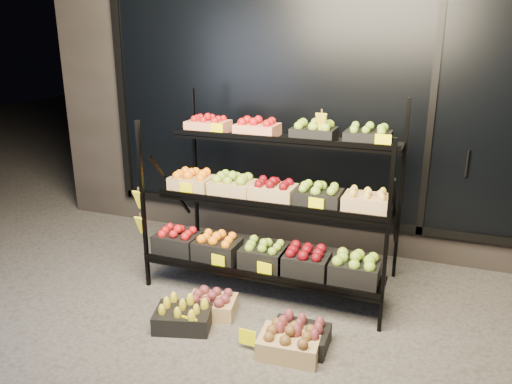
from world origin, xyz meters
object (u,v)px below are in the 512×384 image
at_px(floor_crate_midleft, 183,315).
at_px(floor_crate_midright, 290,342).
at_px(floor_crate_left, 212,303).
at_px(display_rack, 270,202).

bearing_deg(floor_crate_midleft, floor_crate_midright, -18.65).
distance_m(floor_crate_left, floor_crate_midright, 0.80).
xyz_separation_m(floor_crate_midleft, floor_crate_midright, (0.87, -0.04, -0.00)).
height_order(display_rack, floor_crate_left, display_rack).
bearing_deg(floor_crate_left, floor_crate_midright, -32.51).
bearing_deg(floor_crate_midleft, floor_crate_left, 48.27).
relative_size(display_rack, floor_crate_left, 5.10).
relative_size(display_rack, floor_crate_midleft, 4.40).
distance_m(floor_crate_midleft, floor_crate_midright, 0.87).
distance_m(floor_crate_left, floor_crate_midleft, 0.28).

